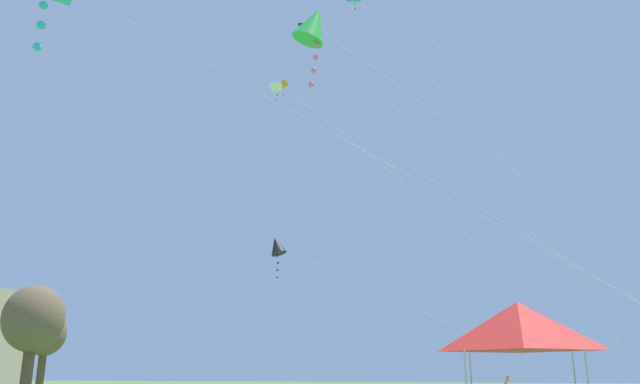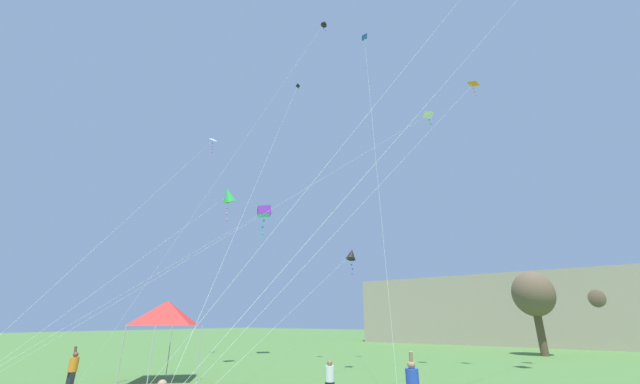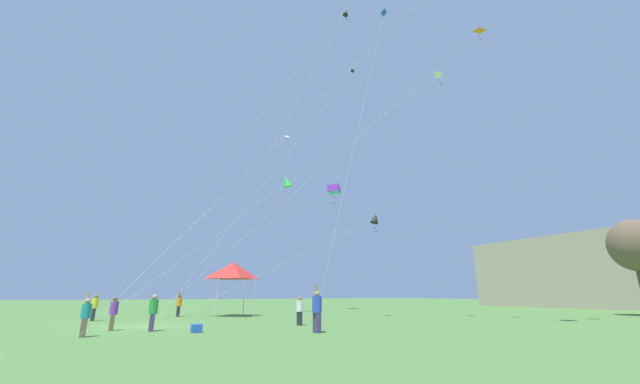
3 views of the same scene
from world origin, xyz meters
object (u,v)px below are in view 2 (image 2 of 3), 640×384
at_px(festival_tent, 167,313).
at_px(kite_black_delta_9, 295,93).
at_px(kite_white_delta_10, 211,142).
at_px(kite_purple_box_2, 264,212).
at_px(kite_blue_delta_0, 365,43).
at_px(person_orange_shirt, 73,368).
at_px(kite_black_diamond_7, 351,254).
at_px(kite_white_delta_8, 425,117).
at_px(kite_orange_delta_1, 471,86).
at_px(kite_black_diamond_4, 324,24).
at_px(kite_green_diamond_6, 228,196).
at_px(person_white_shirt, 330,379).

xyz_separation_m(festival_tent, kite_black_delta_9, (-0.99, 11.84, 21.89)).
bearing_deg(kite_white_delta_10, kite_purple_box_2, 63.19).
bearing_deg(kite_blue_delta_0, person_orange_shirt, -124.95).
xyz_separation_m(kite_black_diamond_7, kite_white_delta_8, (5.60, 2.00, 10.07)).
bearing_deg(kite_purple_box_2, kite_black_delta_9, -7.63).
distance_m(festival_tent, kite_purple_box_2, 16.60).
xyz_separation_m(kite_orange_delta_1, kite_black_diamond_7, (-9.02, -2.70, -11.80)).
bearing_deg(kite_black_delta_9, kite_white_delta_10, -145.23).
height_order(person_orange_shirt, kite_black_diamond_7, kite_black_diamond_7).
xyz_separation_m(kite_blue_delta_0, kite_black_delta_9, (-9.25, 1.88, -0.17)).
relative_size(kite_orange_delta_1, kite_white_delta_8, 0.95).
relative_size(kite_black_diamond_7, kite_black_delta_9, 0.59).
xyz_separation_m(festival_tent, kite_purple_box_2, (-5.07, 12.38, 9.82)).
height_order(festival_tent, kite_black_delta_9, kite_black_delta_9).
height_order(kite_blue_delta_0, kite_black_delta_9, kite_black_delta_9).
height_order(kite_purple_box_2, kite_white_delta_10, kite_white_delta_10).
xyz_separation_m(kite_purple_box_2, kite_white_delta_10, (-2.63, -5.20, 6.35)).
xyz_separation_m(kite_black_diamond_4, kite_green_diamond_6, (-7.51, -2.55, -15.12)).
bearing_deg(kite_blue_delta_0, kite_white_delta_8, 19.36).
height_order(festival_tent, kite_white_delta_8, kite_white_delta_8).
relative_size(kite_orange_delta_1, kite_black_diamond_7, 1.22).
distance_m(person_orange_shirt, kite_purple_box_2, 20.65).
height_order(kite_white_delta_8, kite_white_delta_10, kite_white_delta_10).
distance_m(person_orange_shirt, kite_orange_delta_1, 29.50).
distance_m(festival_tent, person_orange_shirt, 4.68).
distance_m(festival_tent, kite_black_diamond_7, 12.13).
height_order(kite_purple_box_2, kite_white_delta_8, kite_white_delta_8).
distance_m(kite_blue_delta_0, kite_black_diamond_4, 4.03).
bearing_deg(person_white_shirt, kite_purple_box_2, -126.96).
height_order(kite_purple_box_2, kite_black_delta_9, kite_black_delta_9).
xyz_separation_m(person_orange_shirt, person_white_shirt, (11.45, 5.01, -0.09)).
height_order(kite_orange_delta_1, kite_black_diamond_4, kite_black_diamond_4).
xyz_separation_m(kite_orange_delta_1, kite_white_delta_8, (-3.42, -0.70, -1.73)).
height_order(person_orange_shirt, kite_blue_delta_0, kite_blue_delta_0).
height_order(kite_orange_delta_1, kite_purple_box_2, kite_orange_delta_1).
height_order(kite_orange_delta_1, kite_green_diamond_6, kite_orange_delta_1).
xyz_separation_m(person_white_shirt, kite_black_diamond_4, (-4.68, 6.48, 26.66)).
relative_size(person_white_shirt, kite_white_delta_10, 0.08).
height_order(person_orange_shirt, kite_white_delta_8, kite_white_delta_8).
bearing_deg(kite_blue_delta_0, person_white_shirt, -77.64).
bearing_deg(kite_white_delta_8, kite_black_delta_9, 177.91).
bearing_deg(kite_blue_delta_0, kite_orange_delta_1, 15.82).
bearing_deg(kite_black_diamond_7, festival_tent, -125.36).
bearing_deg(kite_blue_delta_0, kite_black_delta_9, 168.51).
relative_size(person_orange_shirt, kite_orange_delta_1, 0.10).
bearing_deg(kite_white_delta_8, kite_black_diamond_7, -160.37).
relative_size(kite_green_diamond_6, kite_white_delta_8, 0.72).
distance_m(kite_green_diamond_6, kite_white_delta_8, 16.35).
bearing_deg(person_orange_shirt, person_white_shirt, 158.94).
xyz_separation_m(person_orange_shirt, kite_green_diamond_6, (-0.74, 8.94, 11.45)).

